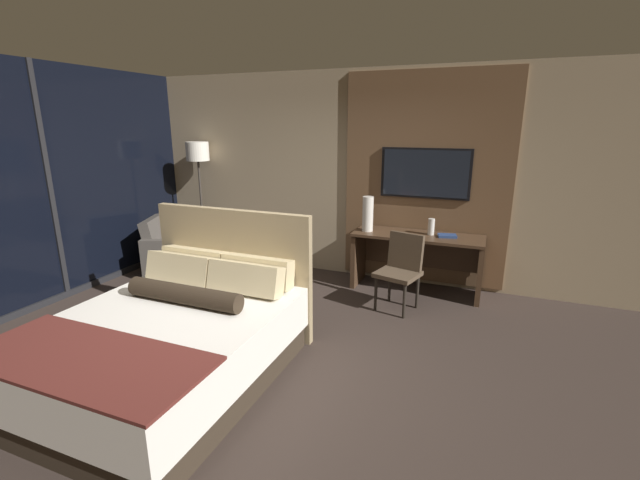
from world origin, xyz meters
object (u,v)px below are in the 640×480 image
object	(u,v)px
desk	(417,253)
bed	(172,338)
desk_chair	(401,265)
book	(447,236)
floor_lamp	(198,161)
armchair_by_window	(179,253)
vase_tall	(368,214)
vase_short	(431,227)
tv	(425,173)

from	to	relation	value
desk	bed	bearing A→B (deg)	-119.47
bed	desk_chair	world-z (taller)	bed
book	floor_lamp	bearing A→B (deg)	178.81
desk	armchair_by_window	bearing A→B (deg)	-170.15
armchair_by_window	vase_tall	size ratio (longest dim) A/B	2.55
book	vase_short	bearing A→B (deg)	170.27
bed	desk	bearing A→B (deg)	60.53
desk	desk_chair	size ratio (longest dim) A/B	1.83
bed	desk	size ratio (longest dim) A/B	1.34
bed	book	distance (m)	3.39
tv	armchair_by_window	world-z (taller)	tv
vase_tall	book	world-z (taller)	vase_tall
vase_tall	book	distance (m)	1.02
desk	vase_tall	world-z (taller)	vase_tall
bed	desk_chair	xyz separation A→B (m)	(1.49, 2.16, 0.16)
bed	tv	world-z (taller)	tv
armchair_by_window	vase_tall	bearing A→B (deg)	-102.72
bed	desk	distance (m)	3.20
desk	floor_lamp	xyz separation A→B (m)	(-3.36, 0.06, 1.04)
bed	desk_chair	distance (m)	2.63
tv	armchair_by_window	distance (m)	3.64
desk_chair	armchair_by_window	xyz separation A→B (m)	(-3.25, 0.04, -0.25)
desk	armchair_by_window	xyz separation A→B (m)	(-3.33, -0.58, -0.23)
desk	book	distance (m)	0.44
bed	vase_short	distance (m)	3.32
tv	vase_short	bearing A→B (deg)	-56.05
vase_tall	desk_chair	bearing A→B (deg)	-42.74
desk	book	bearing A→B (deg)	-3.54
desk	floor_lamp	distance (m)	3.52
desk_chair	book	world-z (taller)	desk_chair
desk_chair	vase_tall	bearing A→B (deg)	152.00
tv	desk_chair	bearing A→B (deg)	-95.33
floor_lamp	vase_short	size ratio (longest dim) A/B	8.91
armchair_by_window	book	bearing A→B (deg)	-104.32
floor_lamp	book	xyz separation A→B (m)	(3.72, -0.08, -0.78)
vase_short	book	xyz separation A→B (m)	(0.21, -0.04, -0.09)
tv	vase_tall	size ratio (longest dim) A/B	2.50
bed	floor_lamp	xyz separation A→B (m)	(-1.79, 2.84, 1.19)
desk	vase_tall	bearing A→B (deg)	-171.55
tv	bed	bearing A→B (deg)	-117.52
desk	vase_tall	xyz separation A→B (m)	(-0.65, -0.10, 0.47)
tv	floor_lamp	bearing A→B (deg)	-176.94
bed	desk	xyz separation A→B (m)	(1.57, 2.78, 0.14)
armchair_by_window	vase_short	distance (m)	3.58
tv	armchair_by_window	size ratio (longest dim) A/B	0.98
floor_lamp	bed	bearing A→B (deg)	-57.72
vase_tall	floor_lamp	bearing A→B (deg)	176.82
bed	tv	xyz separation A→B (m)	(1.57, 3.02, 1.13)
armchair_by_window	bed	bearing A→B (deg)	-164.35
desk	vase_short	size ratio (longest dim) A/B	7.81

